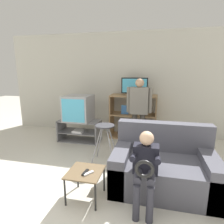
{
  "coord_description": "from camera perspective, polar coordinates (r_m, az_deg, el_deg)",
  "views": [
    {
      "loc": [
        0.75,
        -1.52,
        1.66
      ],
      "look_at": [
        -0.01,
        1.8,
        0.9
      ],
      "focal_mm": 30.0,
      "sensor_mm": 36.0,
      "label": 1
    }
  ],
  "objects": [
    {
      "name": "remote_control_white",
      "position": [
        2.49,
        -7.14,
        -18.05
      ],
      "size": [
        0.11,
        0.14,
        0.02
      ],
      "primitive_type": "cube",
      "rotation": [
        0.0,
        0.0,
        -0.6
      ],
      "color": "silver",
      "rests_on": "snack_table"
    },
    {
      "name": "snack_table",
      "position": [
        2.58,
        -8.14,
        -18.34
      ],
      "size": [
        0.44,
        0.44,
        0.39
      ],
      "color": "brown",
      "rests_on": "ground_plane"
    },
    {
      "name": "couch",
      "position": [
        2.91,
        15.25,
        -15.89
      ],
      "size": [
        1.41,
        0.9,
        0.88
      ],
      "color": "#4C4C56",
      "rests_on": "ground_plane"
    },
    {
      "name": "folding_stool",
      "position": [
        3.35,
        -2.19,
        -6.37
      ],
      "size": [
        0.45,
        0.38,
        0.72
      ],
      "color": "#99999E",
      "rests_on": "ground_plane"
    },
    {
      "name": "television_flat",
      "position": [
        4.54,
        6.85,
        7.57
      ],
      "size": [
        0.63,
        0.2,
        0.42
      ],
      "color": "black",
      "rests_on": "media_shelf"
    },
    {
      "name": "television_main",
      "position": [
        4.43,
        -10.19,
        1.17
      ],
      "size": [
        0.61,
        0.61,
        0.59
      ],
      "color": "#9E9EA3",
      "rests_on": "tv_stand"
    },
    {
      "name": "person_standing_adult",
      "position": [
        4.02,
        8.21,
        1.59
      ],
      "size": [
        0.53,
        0.2,
        1.5
      ],
      "color": "#3D3833",
      "rests_on": "ground_plane"
    },
    {
      "name": "media_shelf",
      "position": [
        4.68,
        6.43,
        -1.24
      ],
      "size": [
        1.13,
        0.48,
        1.07
      ],
      "color": "#9E7A51",
      "rests_on": "ground_plane"
    },
    {
      "name": "wall_back",
      "position": [
        4.9,
        4.16,
        8.32
      ],
      "size": [
        6.4,
        0.06,
        2.6
      ],
      "color": "beige",
      "rests_on": "ground_plane"
    },
    {
      "name": "remote_control_black",
      "position": [
        2.52,
        -8.13,
        -17.73
      ],
      "size": [
        0.05,
        0.15,
        0.02
      ],
      "primitive_type": "cube",
      "rotation": [
        0.0,
        0.0,
        -0.1
      ],
      "color": "black",
      "rests_on": "snack_table"
    },
    {
      "name": "person_seated_child",
      "position": [
        2.31,
        10.11,
        -15.61
      ],
      "size": [
        0.33,
        0.43,
        0.96
      ],
      "color": "#2D2D38",
      "rests_on": "ground_plane"
    },
    {
      "name": "tv_stand",
      "position": [
        4.57,
        -9.83,
        -5.62
      ],
      "size": [
        0.98,
        0.48,
        0.5
      ],
      "color": "slate",
      "rests_on": "ground_plane"
    }
  ]
}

